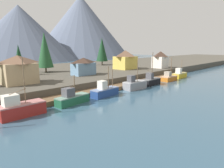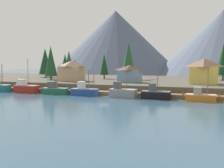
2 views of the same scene
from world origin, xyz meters
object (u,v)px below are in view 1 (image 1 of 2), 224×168
fishing_boat_red (21,108)px  conifer_mid_left (102,50)px  fishing_boat_grey (135,85)px  conifer_back_right (45,50)px  fishing_boat_blue (105,91)px  conifer_near_right (19,57)px  house_blue (83,66)px  fishing_boat_orange (168,78)px  house_yellow (125,59)px  fishing_boat_yellow (180,75)px  fishing_boat_green (72,98)px  house_white (160,59)px  fishing_boat_black (151,81)px  house_tan (18,69)px

fishing_boat_red → conifer_mid_left: bearing=36.3°
fishing_boat_grey → conifer_back_right: conifer_back_right is taller
fishing_boat_grey → conifer_mid_left: (23.83, 38.71, 8.65)m
fishing_boat_blue → conifer_near_right: size_ratio=0.76×
house_blue → conifer_mid_left: size_ratio=0.56×
fishing_boat_blue → house_blue: bearing=63.8°
fishing_boat_orange → house_yellow: bearing=90.1°
fishing_boat_yellow → house_blue: 35.28m
house_yellow → conifer_back_right: bearing=154.2°
fishing_boat_grey → fishing_boat_yellow: fishing_boat_grey is taller
conifer_mid_left → house_yellow: bearing=-105.7°
fishing_boat_green → fishing_boat_yellow: (46.69, 0.14, 0.02)m
fishing_boat_red → fishing_boat_blue: fishing_boat_red is taller
fishing_boat_blue → house_white: bearing=11.1°
house_white → conifer_near_right: bearing=158.5°
house_yellow → house_blue: 22.05m
conifer_mid_left → fishing_boat_orange: bearing=-97.9°
house_yellow → house_blue: house_yellow is taller
fishing_boat_green → fishing_boat_red: bearing=173.2°
fishing_boat_grey → conifer_mid_left: size_ratio=0.62×
fishing_boat_red → conifer_near_right: conifer_near_right is taller
fishing_boat_green → fishing_boat_black: 28.02m
fishing_boat_red → house_tan: (6.00, 16.14, 4.57)m
fishing_boat_black → fishing_boat_yellow: (18.68, -0.00, -0.03)m
house_white → house_blue: 35.88m
fishing_boat_green → house_yellow: (38.11, 19.00, 5.08)m
fishing_boat_blue → fishing_boat_orange: fishing_boat_orange is taller
fishing_boat_orange → house_yellow: 19.73m
fishing_boat_red → fishing_boat_green: 9.79m
fishing_boat_grey → house_white: 34.05m
fishing_boat_red → conifer_mid_left: size_ratio=0.74×
fishing_boat_black → house_yellow: 21.98m
house_tan → house_white: house_white is taller
fishing_boat_yellow → fishing_boat_green: bearing=178.2°
fishing_boat_red → fishing_boat_grey: size_ratio=1.20×
conifer_mid_left → fishing_boat_blue: bearing=-132.0°
fishing_boat_blue → conifer_back_right: conifer_back_right is taller
house_white → fishing_boat_green: bearing=-167.7°
fishing_boat_orange → fishing_boat_black: bearing=178.7°
fishing_boat_green → conifer_back_right: conifer_back_right is taller
fishing_boat_green → fishing_boat_yellow: bearing=-6.0°
fishing_boat_yellow → conifer_back_right: (-35.59, 31.95, 8.94)m
fishing_boat_red → fishing_boat_yellow: (56.48, 0.03, -0.18)m
fishing_boat_red → house_tan: bearing=70.1°
fishing_boat_red → fishing_boat_grey: bearing=0.0°
conifer_back_right → fishing_boat_green: bearing=-109.1°
fishing_boat_black → conifer_back_right: conifer_back_right is taller
fishing_boat_black → conifer_near_right: conifer_near_right is taller
house_tan → house_white: 55.51m
fishing_boat_red → conifer_back_right: 39.19m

